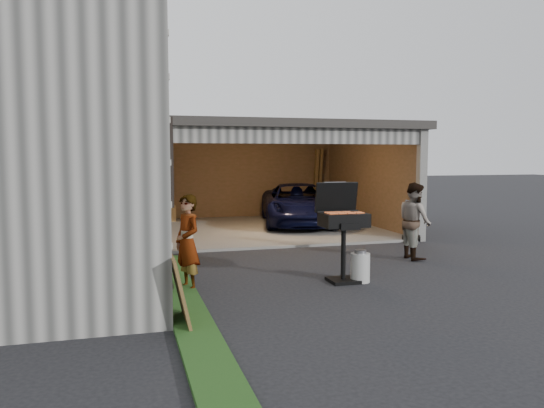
{
  "coord_description": "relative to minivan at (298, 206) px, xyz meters",
  "views": [
    {
      "loc": [
        -3.04,
        -7.74,
        2.09
      ],
      "look_at": [
        -0.28,
        2.02,
        1.15
      ],
      "focal_mm": 35.0,
      "sensor_mm": 36.0,
      "label": 1
    }
  ],
  "objects": [
    {
      "name": "woman",
      "position": [
        -3.99,
        -6.54,
        0.15
      ],
      "size": [
        0.54,
        0.64,
        1.49
      ],
      "primitive_type": "imported",
      "rotation": [
        0.0,
        0.0,
        -1.18
      ],
      "color": "silver",
      "rests_on": "ground"
    },
    {
      "name": "plywood_panel",
      "position": [
        -4.29,
        -8.25,
        -0.15
      ],
      "size": [
        0.22,
        0.81,
        0.89
      ],
      "primitive_type": "cube",
      "rotation": [
        0.0,
        -0.21,
        0.0
      ],
      "color": "brown",
      "rests_on": "ground"
    },
    {
      "name": "garage",
      "position": [
        -1.13,
        -0.11,
        1.27
      ],
      "size": [
        6.8,
        6.3,
        2.9
      ],
      "color": "#605E59",
      "rests_on": "ground"
    },
    {
      "name": "propane_tank",
      "position": [
        -1.19,
        -6.76,
        -0.36
      ],
      "size": [
        0.42,
        0.42,
        0.48
      ],
      "primitive_type": "cylinder",
      "rotation": [
        0.0,
        0.0,
        -0.38
      ],
      "color": "#B6B6B2",
      "rests_on": "ground"
    },
    {
      "name": "hand_truck",
      "position": [
        1.72,
        -3.44,
        -0.4
      ],
      "size": [
        0.47,
        0.43,
        1.02
      ],
      "rotation": [
        0.0,
        0.0,
        -0.4
      ],
      "color": "gray",
      "rests_on": "ground"
    },
    {
      "name": "bbq_grill",
      "position": [
        -1.47,
        -6.66,
        0.37
      ],
      "size": [
        0.73,
        0.64,
        1.64
      ],
      "color": "black",
      "rests_on": "ground"
    },
    {
      "name": "minivan",
      "position": [
        0.0,
        0.0,
        0.0
      ],
      "size": [
        2.86,
        4.62,
        1.19
      ],
      "primitive_type": "imported",
      "rotation": [
        0.0,
        0.0,
        -0.22
      ],
      "color": "black",
      "rests_on": "ground"
    },
    {
      "name": "groundcover_strip",
      "position": [
        -4.14,
        -7.9,
        -0.57
      ],
      "size": [
        0.5,
        8.0,
        0.06
      ],
      "primitive_type": "cube",
      "color": "#193814",
      "rests_on": "ground"
    },
    {
      "name": "man",
      "position": [
        0.71,
        -5.25,
        0.18
      ],
      "size": [
        0.63,
        0.78,
        1.54
      ],
      "primitive_type": "imported",
      "rotation": [
        0.0,
        0.0,
        1.51
      ],
      "color": "#412119",
      "rests_on": "ground"
    },
    {
      "name": "ground",
      "position": [
        -1.89,
        -6.9,
        -0.6
      ],
      "size": [
        80.0,
        80.0,
        0.0
      ],
      "primitive_type": "plane",
      "color": "black",
      "rests_on": "ground"
    }
  ]
}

